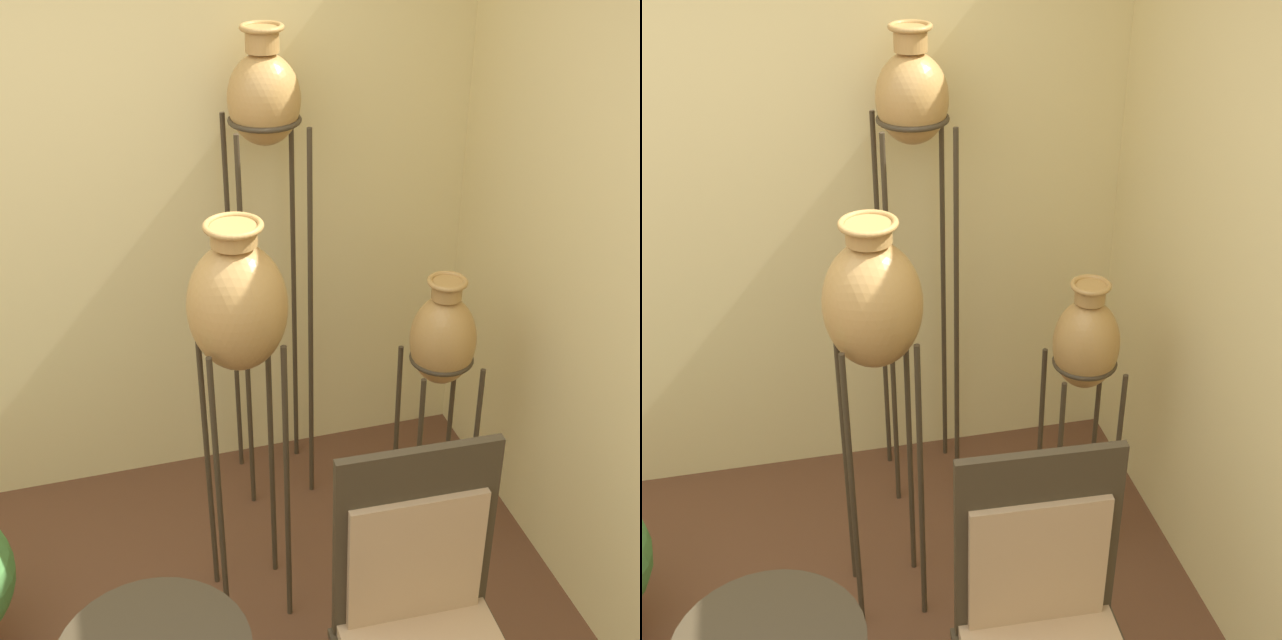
% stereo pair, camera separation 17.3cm
% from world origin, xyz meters
% --- Properties ---
extents(wall_back, '(7.44, 0.06, 2.70)m').
position_xyz_m(wall_back, '(0.00, 1.75, 1.35)').
color(wall_back, beige).
rests_on(wall_back, ground_plane).
extents(vase_stand_tall, '(0.28, 0.28, 1.97)m').
position_xyz_m(vase_stand_tall, '(0.81, 1.49, 1.64)').
color(vase_stand_tall, '#382D1E').
rests_on(vase_stand_tall, ground_plane).
extents(vase_stand_medium, '(0.32, 0.32, 1.55)m').
position_xyz_m(vase_stand_medium, '(0.56, 0.83, 1.25)').
color(vase_stand_medium, '#382D1E').
rests_on(vase_stand_medium, ground_plane).
extents(vase_stand_short, '(0.25, 0.25, 1.16)m').
position_xyz_m(vase_stand_short, '(1.36, 1.02, 0.88)').
color(vase_stand_short, '#382D1E').
rests_on(vase_stand_short, ground_plane).
extents(chair, '(0.52, 0.47, 1.12)m').
position_xyz_m(chair, '(0.92, 0.06, 0.61)').
color(chair, '#382D1E').
rests_on(chair, ground_plane).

